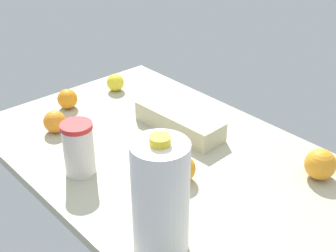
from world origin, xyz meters
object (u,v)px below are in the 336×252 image
Objects in this scene: egg_carton at (179,121)px; orange_far_back at (182,169)px; orange_beside_bowl at (67,99)px; orange_loose at (320,164)px; orange_by_jug at (55,122)px; lemon_near_front at (115,83)px; milk_jug at (161,199)px; tumbler_cup at (79,148)px.

orange_far_back is at bearing 135.86° from egg_carton.
orange_far_back is at bearing -179.29° from orange_beside_bowl.
orange_loose is 82.37cm from orange_by_jug.
orange_loose is 1.34× the size of lemon_near_front.
orange_loose is (-8.72, -50.47, -9.67)cm from milk_jug.
tumbler_cup is 1.80× the size of orange_loose.
milk_jug is at bearing 171.99° from orange_by_jug.
egg_carton is at bearing -130.78° from orange_by_jug.
tumbler_cup is 38.03cm from milk_jug.
milk_jug is at bearing 129.79° from egg_carton.
orange_beside_bowl is (-0.49, 21.20, 0.26)cm from lemon_near_front.
milk_jug reaches higher than orange_by_jug.
orange_loose is 38.06cm from orange_far_back.
orange_by_jug is (71.03, 41.70, -0.71)cm from orange_loose.
tumbler_cup is at bearing 165.89° from orange_by_jug.
lemon_near_front is (38.44, -2.55, -0.05)cm from egg_carton.
orange_loose is at bearing -168.70° from egg_carton.
lemon_near_front is 0.86× the size of orange_far_back.
egg_carton is at bearing -92.13° from tumbler_cup.
orange_by_jug reaches higher than egg_carton.
orange_beside_bowl is at bearing 23.32° from egg_carton.
milk_jug is at bearing 176.16° from tumbler_cup.
orange_by_jug is 48.28cm from orange_far_back.
milk_jug is 63.78cm from orange_by_jug.
orange_by_jug is at bearing 30.42° from orange_loose.
tumbler_cup reaches higher than egg_carton.
milk_jug is at bearing 164.50° from orange_beside_bowl.
tumbler_cup is 2.40× the size of lemon_near_front.
orange_loose reaches higher than orange_by_jug.
milk_jug reaches higher than tumbler_cup.
orange_far_back is 1.07× the size of orange_beside_bowl.
orange_by_jug is (26.23, 30.41, 0.33)cm from egg_carton.
orange_beside_bowl is (74.03, -20.53, -10.50)cm from milk_jug.
orange_loose is at bearing -99.80° from milk_jug.
milk_jug is 4.07× the size of orange_by_jug.
lemon_near_front is 21.20cm from orange_beside_bowl.
orange_far_back is at bearing -53.60° from milk_jug.
orange_loose reaches higher than egg_carton.
orange_far_back reaches higher than lemon_near_front.
tumbler_cup is 0.53× the size of milk_jug.
egg_carton is 54.33cm from milk_jug.
milk_jug reaches higher than orange_loose.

